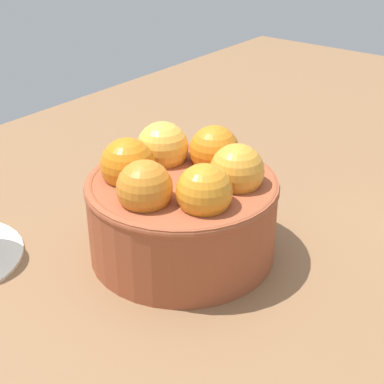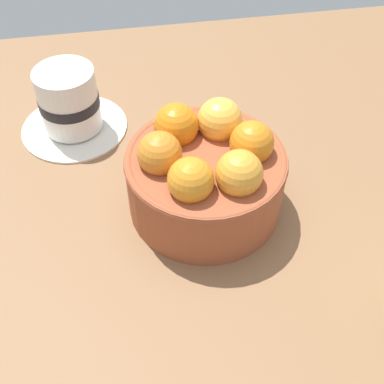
{
  "view_description": "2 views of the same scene",
  "coord_description": "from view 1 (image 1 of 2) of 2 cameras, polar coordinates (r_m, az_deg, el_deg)",
  "views": [
    {
      "loc": [
        -34.4,
        -28.05,
        29.93
      ],
      "look_at": [
        1.48,
        0.04,
        5.61
      ],
      "focal_mm": 53.6,
      "sensor_mm": 36.0,
      "label": 1
    },
    {
      "loc": [
        -7.81,
        -36.56,
        42.64
      ],
      "look_at": [
        -1.83,
        -2.22,
        4.78
      ],
      "focal_mm": 46.65,
      "sensor_mm": 36.0,
      "label": 2
    }
  ],
  "objects": [
    {
      "name": "terracotta_bowl",
      "position": [
        0.51,
        -1.02,
        -1.19
      ],
      "size": [
        17.06,
        17.06,
        11.04
      ],
      "color": "#9E4C2D",
      "rests_on": "ground_plane"
    },
    {
      "name": "ground_plane",
      "position": [
        0.54,
        -0.93,
        -7.37
      ],
      "size": [
        158.26,
        81.21,
        3.36
      ],
      "primitive_type": "cube",
      "color": "brown"
    }
  ]
}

